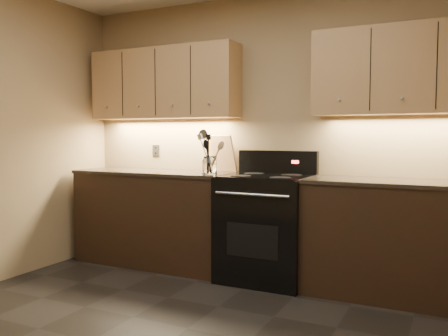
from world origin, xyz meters
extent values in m
cube|color=#987F59|center=(0.00, 2.00, 1.30)|extent=(4.00, 0.04, 2.60)
cube|color=black|center=(-1.10, 1.70, 0.45)|extent=(1.60, 0.60, 0.90)
cube|color=#3A2F25|center=(-1.10, 1.70, 0.92)|extent=(1.62, 0.62, 0.03)
cube|color=black|center=(1.18, 1.70, 0.45)|extent=(1.44, 0.60, 0.90)
cube|color=#3A2F25|center=(1.18, 1.70, 0.92)|extent=(1.46, 0.62, 0.03)
cube|color=black|center=(0.08, 1.68, 0.46)|extent=(0.76, 0.65, 0.92)
cube|color=black|center=(0.08, 1.68, 0.93)|extent=(0.70, 0.60, 0.01)
cube|color=black|center=(0.08, 1.96, 1.03)|extent=(0.76, 0.07, 0.22)
cube|color=red|center=(0.26, 1.92, 1.04)|extent=(0.06, 0.00, 0.03)
cylinder|color=silver|center=(0.08, 1.34, 0.80)|extent=(0.65, 0.02, 0.02)
cube|color=black|center=(0.08, 1.35, 0.41)|extent=(0.46, 0.00, 0.28)
cylinder|color=black|center=(-0.10, 1.53, 0.93)|extent=(0.18, 0.18, 0.00)
cylinder|color=black|center=(0.26, 1.53, 0.93)|extent=(0.18, 0.18, 0.00)
cylinder|color=black|center=(-0.10, 1.82, 0.93)|extent=(0.18, 0.18, 0.00)
cylinder|color=black|center=(0.26, 1.82, 0.93)|extent=(0.18, 0.18, 0.00)
cube|color=#A47B52|center=(-1.10, 1.85, 1.80)|extent=(1.60, 0.30, 0.70)
cube|color=#A47B52|center=(1.18, 1.85, 1.80)|extent=(1.44, 0.30, 0.70)
cube|color=#B2B5BA|center=(-1.30, 1.99, 1.12)|extent=(0.08, 0.01, 0.12)
cylinder|color=white|center=(-0.42, 1.55, 1.01)|extent=(0.15, 0.15, 0.17)
cylinder|color=white|center=(-0.42, 1.55, 0.94)|extent=(0.13, 0.13, 0.02)
cube|color=tan|center=(-0.48, 1.95, 1.11)|extent=(0.31, 0.19, 0.35)
camera|label=1|loc=(1.57, -2.20, 1.29)|focal=38.00mm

